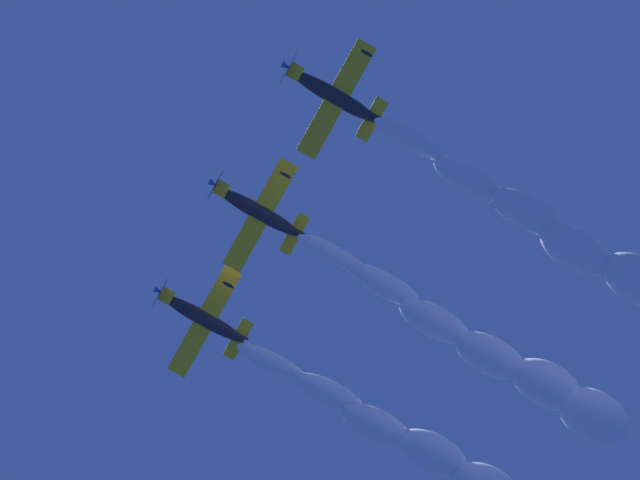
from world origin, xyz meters
TOP-DOWN VIEW (x-y plane):
  - airplane_lead at (1.32, -11.00)m, footprint 8.33×8.79m
  - airplane_left_wingman at (2.38, 0.02)m, footprint 8.34×8.76m
  - airplane_right_wingman at (3.75, 9.31)m, footprint 8.34×8.80m
  - smoke_trail_lead at (24.65, -13.02)m, footprint 30.49×4.94m
  - smoke_trail_left_wingman at (25.66, -2.13)m, footprint 30.44×5.36m
  - smoke_trail_right_wingman at (27.14, 7.29)m, footprint 30.75×5.33m

SIDE VIEW (x-z plane):
  - smoke_trail_lead at x=24.65m, z-range 83.40..89.33m
  - smoke_trail_right_wingman at x=27.14m, z-range 84.04..90.13m
  - smoke_trail_left_wingman at x=25.66m, z-range 85.09..91.34m
  - airplane_lead at x=1.32m, z-range 86.88..90.84m
  - airplane_right_wingman at x=3.75m, z-range 87.65..91.67m
  - airplane_left_wingman at x=2.38m, z-range 88.75..92.93m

